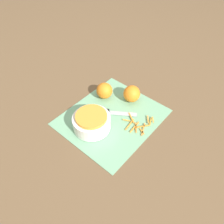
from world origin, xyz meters
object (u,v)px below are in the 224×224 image
Objects in this scene: orange_left at (132,94)px; orange_right at (104,91)px; bowl_speckled at (92,121)px; knife at (105,111)px.

orange_left is 0.13m from orange_right.
knife is at bearing 8.54° from bowl_speckled.
orange_left is at bearing 39.49° from knife.
orange_right reaches higher than bowl_speckled.
orange_right is at bearing 26.26° from bowl_speckled.
bowl_speckled is at bearing 173.60° from orange_left.
orange_left reaches higher than knife.
bowl_speckled reaches higher than knife.
bowl_speckled is 0.11m from knife.
knife is 2.41× the size of orange_right.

